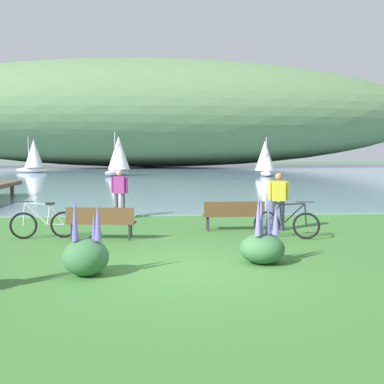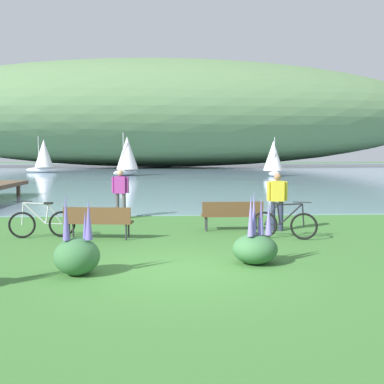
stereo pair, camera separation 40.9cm
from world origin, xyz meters
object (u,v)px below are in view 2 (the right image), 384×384
Objects in this scene: park_bench_further_along at (232,213)px; person_at_shoreline at (120,191)px; bicycle_leaning_near_bench at (284,224)px; bicycle_beside_path at (42,223)px; park_bench_near_camera at (98,220)px; sailboat_mid_bay at (273,158)px; sailboat_nearest_to_shore at (127,155)px; sailboat_toward_hillside at (43,156)px; person_on_the_grass at (277,198)px.

park_bench_further_along is 1.06× the size of person_at_shoreline.
park_bench_further_along is 1.07× the size of bicycle_leaning_near_bench.
bicycle_beside_path is (-5.32, -0.88, -0.12)m from park_bench_further_along.
park_bench_near_camera is 1.08× the size of person_at_shoreline.
bicycle_leaning_near_bench is at bearing -4.29° from bicycle_beside_path.
park_bench_near_camera is 4.03m from person_at_shoreline.
bicycle_beside_path reaches higher than park_bench_further_along.
person_at_shoreline reaches higher than park_bench_near_camera.
sailboat_mid_bay is at bearing 77.98° from bicycle_leaning_near_bench.
sailboat_nearest_to_shore reaches higher than park_bench_further_along.
bicycle_beside_path is 0.43× the size of sailboat_nearest_to_shore.
park_bench_near_camera is at bearing -73.80° from sailboat_toward_hillside.
park_bench_further_along is 0.49× the size of sailboat_mid_bay.
sailboat_nearest_to_shore reaches higher than person_on_the_grass.
person_at_shoreline is 29.77m from sailboat_nearest_to_shore.
park_bench_near_camera is 0.50× the size of sailboat_mid_bay.
sailboat_nearest_to_shore is (-2.29, 29.66, 1.01)m from person_at_shoreline.
park_bench_further_along is 4.53m from person_at_shoreline.
sailboat_toward_hillside reaches higher than park_bench_near_camera.
sailboat_nearest_to_shore reaches higher than person_at_shoreline.
park_bench_further_along is at bearing -37.99° from person_at_shoreline.
sailboat_nearest_to_shore is (-2.09, 33.66, 1.47)m from park_bench_near_camera.
bicycle_leaning_near_bench is at bearing -78.20° from sailboat_nearest_to_shore.
sailboat_mid_bay is (11.57, 27.80, 0.79)m from person_at_shoreline.
person_at_shoreline is (1.77, 3.66, 0.58)m from bicycle_beside_path.
sailboat_mid_bay is at bearing 77.67° from person_on_the_grass.
bicycle_beside_path is (-1.57, 0.34, -0.12)m from park_bench_near_camera.
bicycle_leaning_near_bench is 0.41× the size of sailboat_nearest_to_shore.
sailboat_mid_bay reaches higher than park_bench_near_camera.
sailboat_mid_bay reaches higher than person_on_the_grass.
sailboat_toward_hillside is (-23.73, 9.34, 0.16)m from sailboat_mid_bay.
person_at_shoreline reaches higher than park_bench_further_along.
person_at_shoreline is 0.41× the size of sailboat_nearest_to_shore.
park_bench_further_along is 31.64m from sailboat_mid_bay.
sailboat_nearest_to_shore is at bearing 101.80° from bicycle_leaning_near_bench.
park_bench_further_along is 1.40m from person_on_the_grass.
park_bench_further_along is at bearing 175.45° from person_on_the_grass.
sailboat_toward_hillside is (-17.02, 40.03, 0.95)m from person_on_the_grass.
park_bench_near_camera is at bearing -167.57° from person_on_the_grass.
sailboat_nearest_to_shore is 12.38m from sailboat_toward_hillside.
person_on_the_grass reaches higher than bicycle_leaning_near_bench.
person_at_shoreline is at bearing -112.60° from sailboat_mid_bay.
person_on_the_grass is at bearing -66.96° from sailboat_toward_hillside.
sailboat_toward_hillside is (-15.71, 39.92, 1.40)m from park_bench_further_along.
person_on_the_grass is 0.47× the size of sailboat_mid_bay.
sailboat_nearest_to_shore is at bearing 100.22° from park_bench_further_along.
park_bench_further_along is at bearing -68.52° from sailboat_toward_hillside.
sailboat_toward_hillside is (-11.96, 41.14, 1.40)m from park_bench_near_camera.
park_bench_near_camera is at bearing -110.31° from sailboat_mid_bay.
bicycle_leaning_near_bench reaches higher than park_bench_further_along.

